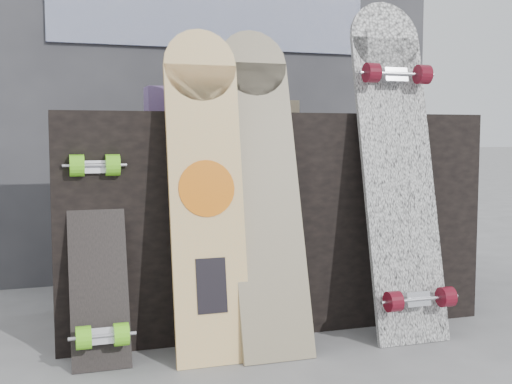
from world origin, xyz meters
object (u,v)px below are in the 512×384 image
object	(u,v)px
longboard_celtic	(263,178)
longboard_cascadia	(398,160)
vendor_table	(261,216)
skateboard_dark	(97,235)
longboard_geisha	(206,184)

from	to	relation	value
longboard_celtic	longboard_cascadia	world-z (taller)	longboard_cascadia
vendor_table	longboard_celtic	size ratio (longest dim) A/B	1.47
longboard_celtic	skateboard_dark	distance (m)	0.58
longboard_cascadia	skateboard_dark	distance (m)	1.08
longboard_celtic	longboard_cascadia	xyz separation A→B (m)	(0.50, -0.02, 0.05)
vendor_table	longboard_geisha	size ratio (longest dim) A/B	1.50
vendor_table	skateboard_dark	xyz separation A→B (m)	(-0.66, -0.34, 0.00)
longboard_cascadia	skateboard_dark	world-z (taller)	longboard_cascadia
vendor_table	longboard_geisha	xyz separation A→B (m)	(-0.32, -0.41, 0.17)
longboard_celtic	longboard_cascadia	size ratio (longest dim) A/B	0.90
longboard_celtic	skateboard_dark	bearing A→B (deg)	176.47
longboard_geisha	longboard_cascadia	xyz separation A→B (m)	(0.71, 0.03, 0.07)
vendor_table	longboard_cascadia	bearing A→B (deg)	-45.03
longboard_geisha	longboard_celtic	bearing A→B (deg)	11.14
vendor_table	longboard_cascadia	size ratio (longest dim) A/B	1.32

